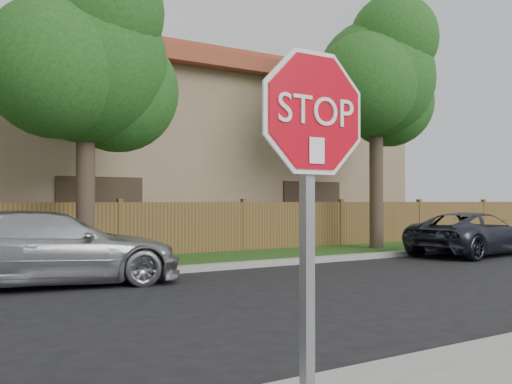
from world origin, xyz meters
TOP-DOWN VIEW (x-y plane):
  - tree_mid at (2.52, 9.57)m, footprint 4.80×3.90m
  - tree_right at (12.02, 9.57)m, footprint 4.80×3.90m
  - stop_sign at (0.21, -1.48)m, footprint 1.01×0.13m
  - sedan_right at (1.15, 7.60)m, footprint 5.24×2.72m
  - sedan_far_right at (13.45, 7.10)m, footprint 4.86×2.66m

SIDE VIEW (x-z plane):
  - sedan_far_right at x=13.45m, z-range 0.00..1.29m
  - sedan_right at x=1.15m, z-range 0.00..1.45m
  - stop_sign at x=0.21m, z-range 0.55..3.11m
  - tree_mid at x=2.52m, z-range 1.20..8.55m
  - tree_right at x=12.02m, z-range 1.47..9.67m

